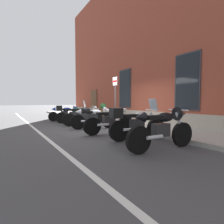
# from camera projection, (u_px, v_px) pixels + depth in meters

# --- Properties ---
(ground_plane) EXTENTS (140.00, 140.00, 0.00)m
(ground_plane) POSITION_uv_depth(u_px,v_px,m) (112.00, 127.00, 8.17)
(ground_plane) COLOR #424244
(sidewalk) EXTENTS (28.61, 2.50, 0.13)m
(sidewalk) POSITION_uv_depth(u_px,v_px,m) (132.00, 124.00, 8.85)
(sidewalk) COLOR gray
(sidewalk) RESTS_ON ground_plane
(lane_stripe) EXTENTS (28.61, 0.12, 0.01)m
(lane_stripe) POSITION_uv_depth(u_px,v_px,m) (41.00, 134.00, 6.44)
(lane_stripe) COLOR silver
(lane_stripe) RESTS_ON ground_plane
(brick_pub_facade) EXTENTS (22.61, 5.11, 10.32)m
(brick_pub_facade) POSITION_uv_depth(u_px,v_px,m) (180.00, 39.00, 10.59)
(brick_pub_facade) COLOR brown
(brick_pub_facade) RESTS_ON ground_plane
(motorcycle_blue_sport) EXTENTS (0.75, 2.03, 0.99)m
(motorcycle_blue_sport) POSITION_uv_depth(u_px,v_px,m) (67.00, 112.00, 10.94)
(motorcycle_blue_sport) COLOR black
(motorcycle_blue_sport) RESTS_ON ground_plane
(motorcycle_green_touring) EXTENTS (0.89, 2.03, 1.30)m
(motorcycle_green_touring) POSITION_uv_depth(u_px,v_px,m) (72.00, 114.00, 9.84)
(motorcycle_green_touring) COLOR black
(motorcycle_green_touring) RESTS_ON ground_plane
(motorcycle_black_naked) EXTENTS (0.62, 2.13, 1.00)m
(motorcycle_black_naked) POSITION_uv_depth(u_px,v_px,m) (84.00, 116.00, 8.74)
(motorcycle_black_naked) COLOR black
(motorcycle_black_naked) RESTS_ON ground_plane
(motorcycle_white_sport) EXTENTS (0.79, 2.01, 1.00)m
(motorcycle_white_sport) POSITION_uv_depth(u_px,v_px,m) (95.00, 117.00, 7.69)
(motorcycle_white_sport) COLOR black
(motorcycle_white_sport) RESTS_ON ground_plane
(motorcycle_grey_naked) EXTENTS (0.62, 2.13, 0.96)m
(motorcycle_grey_naked) POSITION_uv_depth(u_px,v_px,m) (110.00, 121.00, 6.49)
(motorcycle_grey_naked) COLOR black
(motorcycle_grey_naked) RESTS_ON ground_plane
(motorcycle_silver_touring) EXTENTS (0.74, 1.99, 1.32)m
(motorcycle_silver_touring) POSITION_uv_depth(u_px,v_px,m) (135.00, 123.00, 5.36)
(motorcycle_silver_touring) COLOR black
(motorcycle_silver_touring) RESTS_ON ground_plane
(motorcycle_black_sport) EXTENTS (0.62, 2.11, 1.07)m
(motorcycle_black_sport) POSITION_uv_depth(u_px,v_px,m) (165.00, 127.00, 4.29)
(motorcycle_black_sport) COLOR black
(motorcycle_black_sport) RESTS_ON ground_plane
(parking_sign) EXTENTS (0.36, 0.07, 2.41)m
(parking_sign) POSITION_uv_depth(u_px,v_px,m) (115.00, 93.00, 8.92)
(parking_sign) COLOR #4C4C51
(parking_sign) RESTS_ON sidewalk
(barrel_planter) EXTENTS (0.57, 0.57, 1.01)m
(barrel_planter) POSITION_uv_depth(u_px,v_px,m) (103.00, 112.00, 10.73)
(barrel_planter) COLOR brown
(barrel_planter) RESTS_ON sidewalk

